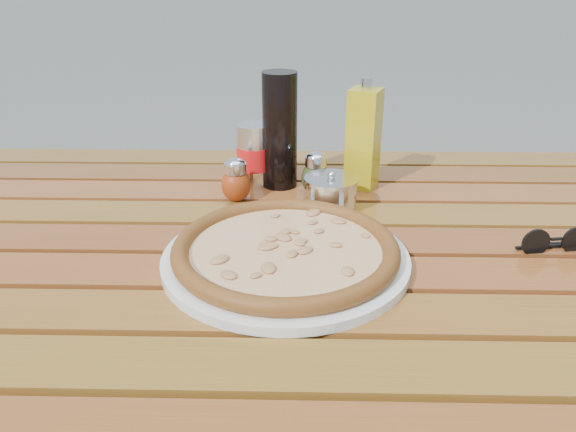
{
  "coord_description": "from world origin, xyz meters",
  "views": [
    {
      "loc": [
        0.02,
        -0.8,
        1.16
      ],
      "look_at": [
        0.0,
        0.02,
        0.78
      ],
      "focal_mm": 35.0,
      "sensor_mm": 36.0,
      "label": 1
    }
  ],
  "objects_px": {
    "dark_bottle": "(280,131)",
    "olive_oil_cruet": "(363,138)",
    "plate": "(286,259)",
    "soda_can": "(254,155)",
    "parmesan_tin": "(331,193)",
    "table": "(288,279)",
    "sunglasses": "(554,242)",
    "pepper_shaker": "(236,181)",
    "pizza": "(286,249)",
    "oregano_shaker": "(316,174)"
  },
  "relations": [
    {
      "from": "plate",
      "to": "pepper_shaker",
      "type": "distance_m",
      "value": 0.25
    },
    {
      "from": "table",
      "to": "sunglasses",
      "type": "relative_size",
      "value": 12.7
    },
    {
      "from": "oregano_shaker",
      "to": "sunglasses",
      "type": "height_order",
      "value": "oregano_shaker"
    },
    {
      "from": "pepper_shaker",
      "to": "sunglasses",
      "type": "distance_m",
      "value": 0.54
    },
    {
      "from": "dark_bottle",
      "to": "pepper_shaker",
      "type": "bearing_deg",
      "value": -135.15
    },
    {
      "from": "plate",
      "to": "olive_oil_cruet",
      "type": "distance_m",
      "value": 0.35
    },
    {
      "from": "pepper_shaker",
      "to": "soda_can",
      "type": "height_order",
      "value": "soda_can"
    },
    {
      "from": "table",
      "to": "soda_can",
      "type": "relative_size",
      "value": 11.67
    },
    {
      "from": "table",
      "to": "parmesan_tin",
      "type": "bearing_deg",
      "value": 58.06
    },
    {
      "from": "soda_can",
      "to": "olive_oil_cruet",
      "type": "height_order",
      "value": "olive_oil_cruet"
    },
    {
      "from": "pepper_shaker",
      "to": "table",
      "type": "bearing_deg",
      "value": -57.54
    },
    {
      "from": "table",
      "to": "parmesan_tin",
      "type": "height_order",
      "value": "parmesan_tin"
    },
    {
      "from": "pepper_shaker",
      "to": "soda_can",
      "type": "xyz_separation_m",
      "value": [
        0.03,
        0.08,
        0.02
      ]
    },
    {
      "from": "pizza",
      "to": "soda_can",
      "type": "xyz_separation_m",
      "value": [
        -0.07,
        0.32,
        0.04
      ]
    },
    {
      "from": "dark_bottle",
      "to": "sunglasses",
      "type": "xyz_separation_m",
      "value": [
        0.43,
        -0.27,
        -0.09
      ]
    },
    {
      "from": "soda_can",
      "to": "parmesan_tin",
      "type": "height_order",
      "value": "soda_can"
    },
    {
      "from": "soda_can",
      "to": "olive_oil_cruet",
      "type": "xyz_separation_m",
      "value": [
        0.21,
        -0.01,
        0.04
      ]
    },
    {
      "from": "dark_bottle",
      "to": "parmesan_tin",
      "type": "height_order",
      "value": "dark_bottle"
    },
    {
      "from": "soda_can",
      "to": "olive_oil_cruet",
      "type": "bearing_deg",
      "value": -2.09
    },
    {
      "from": "plate",
      "to": "soda_can",
      "type": "distance_m",
      "value": 0.33
    },
    {
      "from": "oregano_shaker",
      "to": "plate",
      "type": "bearing_deg",
      "value": -100.24
    },
    {
      "from": "olive_oil_cruet",
      "to": "sunglasses",
      "type": "height_order",
      "value": "olive_oil_cruet"
    },
    {
      "from": "soda_can",
      "to": "parmesan_tin",
      "type": "xyz_separation_m",
      "value": [
        0.14,
        -0.12,
        -0.03
      ]
    },
    {
      "from": "pepper_shaker",
      "to": "dark_bottle",
      "type": "xyz_separation_m",
      "value": [
        0.08,
        0.08,
        0.07
      ]
    },
    {
      "from": "table",
      "to": "pepper_shaker",
      "type": "distance_m",
      "value": 0.22
    },
    {
      "from": "dark_bottle",
      "to": "olive_oil_cruet",
      "type": "distance_m",
      "value": 0.16
    },
    {
      "from": "pepper_shaker",
      "to": "olive_oil_cruet",
      "type": "relative_size",
      "value": 0.39
    },
    {
      "from": "pepper_shaker",
      "to": "soda_can",
      "type": "distance_m",
      "value": 0.09
    },
    {
      "from": "pepper_shaker",
      "to": "oregano_shaker",
      "type": "height_order",
      "value": "same"
    },
    {
      "from": "pepper_shaker",
      "to": "parmesan_tin",
      "type": "xyz_separation_m",
      "value": [
        0.17,
        -0.04,
        -0.01
      ]
    },
    {
      "from": "table",
      "to": "plate",
      "type": "height_order",
      "value": "plate"
    },
    {
      "from": "dark_bottle",
      "to": "parmesan_tin",
      "type": "relative_size",
      "value": 2.04
    },
    {
      "from": "parmesan_tin",
      "to": "table",
      "type": "bearing_deg",
      "value": -121.94
    },
    {
      "from": "pepper_shaker",
      "to": "dark_bottle",
      "type": "bearing_deg",
      "value": 44.85
    },
    {
      "from": "dark_bottle",
      "to": "olive_oil_cruet",
      "type": "relative_size",
      "value": 1.05
    },
    {
      "from": "plate",
      "to": "parmesan_tin",
      "type": "bearing_deg",
      "value": 69.25
    },
    {
      "from": "parmesan_tin",
      "to": "soda_can",
      "type": "bearing_deg",
      "value": 140.15
    },
    {
      "from": "pizza",
      "to": "pepper_shaker",
      "type": "xyz_separation_m",
      "value": [
        -0.1,
        0.23,
        0.02
      ]
    },
    {
      "from": "pepper_shaker",
      "to": "pizza",
      "type": "bearing_deg",
      "value": -67.47
    },
    {
      "from": "plate",
      "to": "sunglasses",
      "type": "distance_m",
      "value": 0.41
    },
    {
      "from": "olive_oil_cruet",
      "to": "oregano_shaker",
      "type": "bearing_deg",
      "value": -157.27
    },
    {
      "from": "plate",
      "to": "sunglasses",
      "type": "relative_size",
      "value": 3.27
    },
    {
      "from": "dark_bottle",
      "to": "sunglasses",
      "type": "bearing_deg",
      "value": -31.99
    },
    {
      "from": "pepper_shaker",
      "to": "oregano_shaker",
      "type": "distance_m",
      "value": 0.15
    },
    {
      "from": "pepper_shaker",
      "to": "sunglasses",
      "type": "bearing_deg",
      "value": -20.49
    },
    {
      "from": "plate",
      "to": "pizza",
      "type": "xyz_separation_m",
      "value": [
        0.0,
        0.0,
        0.02
      ]
    },
    {
      "from": "pizza",
      "to": "dark_bottle",
      "type": "relative_size",
      "value": 1.59
    },
    {
      "from": "dark_bottle",
      "to": "parmesan_tin",
      "type": "bearing_deg",
      "value": -50.58
    },
    {
      "from": "plate",
      "to": "soda_can",
      "type": "height_order",
      "value": "soda_can"
    },
    {
      "from": "dark_bottle",
      "to": "sunglasses",
      "type": "height_order",
      "value": "dark_bottle"
    }
  ]
}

